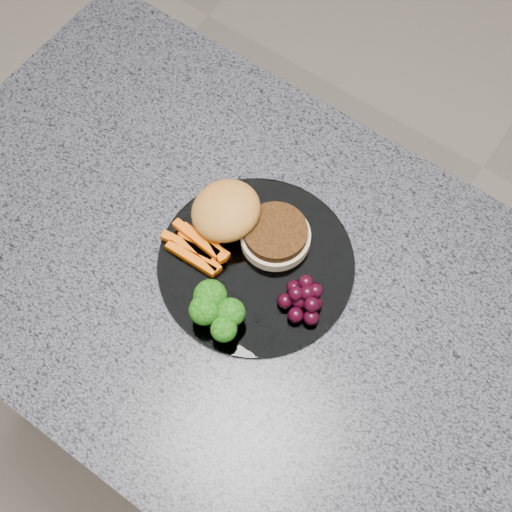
% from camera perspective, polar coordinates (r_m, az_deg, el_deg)
% --- Properties ---
extents(room, '(4.02, 4.02, 2.70)m').
position_cam_1_polar(room, '(0.51, 8.95, 11.58)').
color(room, '#9F9385').
rests_on(room, ground).
extents(island_cabinet, '(1.20, 0.60, 0.86)m').
position_cam_1_polar(island_cabinet, '(1.36, 3.37, -12.42)').
color(island_cabinet, '#50311B').
rests_on(island_cabinet, ground).
extents(countertop, '(1.20, 0.60, 0.04)m').
position_cam_1_polar(countertop, '(0.93, 4.85, -6.14)').
color(countertop, '#555560').
rests_on(countertop, island_cabinet).
extents(plate, '(0.26, 0.26, 0.01)m').
position_cam_1_polar(plate, '(0.94, 0.00, -0.60)').
color(plate, white).
rests_on(plate, countertop).
extents(burger, '(0.19, 0.14, 0.05)m').
position_cam_1_polar(burger, '(0.94, -1.01, 2.81)').
color(burger, beige).
rests_on(burger, plate).
extents(carrot_sticks, '(0.10, 0.06, 0.02)m').
position_cam_1_polar(carrot_sticks, '(0.94, -4.63, 0.81)').
color(carrot_sticks, '#DD5703').
rests_on(carrot_sticks, plate).
extents(broccoli, '(0.08, 0.06, 0.05)m').
position_cam_1_polar(broccoli, '(0.88, -3.26, -4.26)').
color(broccoli, '#55822F').
rests_on(broccoli, plate).
extents(grape_bunch, '(0.06, 0.06, 0.03)m').
position_cam_1_polar(grape_bunch, '(0.90, 3.87, -3.40)').
color(grape_bunch, black).
rests_on(grape_bunch, plate).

